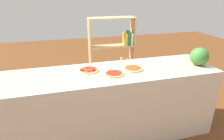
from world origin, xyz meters
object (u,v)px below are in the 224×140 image
pizza_pepperoni_0 (89,70)px  pizza_plain_2 (133,69)px  bookshelf (117,61)px  pizza_plain_1 (114,74)px  watermelon (199,57)px

pizza_pepperoni_0 → pizza_plain_2: bearing=-10.0°
bookshelf → pizza_plain_1: bearing=-108.1°
bookshelf → pizza_pepperoni_0: bearing=-124.4°
pizza_pepperoni_0 → pizza_plain_1: bearing=-33.8°
pizza_plain_1 → pizza_plain_2: size_ratio=0.95×
pizza_plain_1 → pizza_plain_2: 0.29m
pizza_pepperoni_0 → pizza_plain_2: pizza_pepperoni_0 is taller
watermelon → bookshelf: bearing=126.0°
pizza_pepperoni_0 → pizza_plain_1: size_ratio=1.05×
pizza_plain_2 → bookshelf: 1.07m
watermelon → pizza_pepperoni_0: bearing=173.2°
pizza_plain_1 → pizza_plain_2: (0.28, 0.09, 0.00)m
pizza_plain_2 → watermelon: bearing=-4.9°
pizza_pepperoni_0 → pizza_plain_2: size_ratio=1.00×
watermelon → pizza_plain_1: bearing=-179.5°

